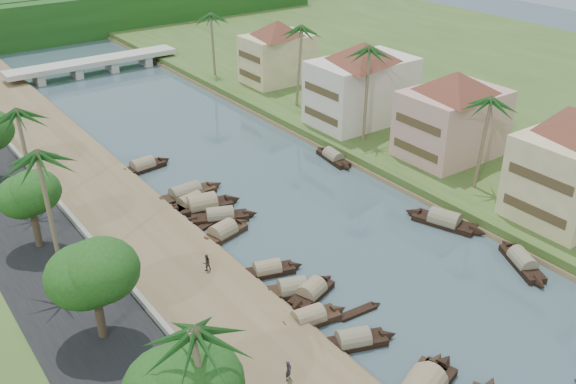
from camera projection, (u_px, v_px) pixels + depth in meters
ground at (411, 279)px, 53.35m from camera, size 220.00×220.00×0.00m
left_bank at (133, 233)px, 59.29m from camera, size 10.00×180.00×0.80m
right_bank at (404, 144)px, 77.38m from camera, size 16.00×180.00×1.20m
road at (39, 259)px, 54.74m from camera, size 8.00×180.00×1.40m
retaining_wall at (87, 238)px, 56.68m from camera, size 0.40×180.00×1.10m
treeline at (39, 19)px, 123.71m from camera, size 120.00×14.00×8.00m
bridge at (93, 63)px, 104.54m from camera, size 28.00×4.00×2.40m
building_mid at (453, 113)px, 71.03m from camera, size 14.11×14.11×9.70m
building_far at (362, 82)px, 80.51m from camera, size 15.59×15.59×10.20m
building_distant at (278, 51)px, 95.69m from camera, size 12.62×12.62×9.20m
sampan_3 at (353, 341)px, 45.83m from camera, size 6.92×3.69×1.90m
sampan_4 at (308, 319)px, 48.00m from camera, size 6.94×2.38×1.97m
sampan_5 at (312, 292)px, 51.01m from camera, size 6.32×3.48×2.01m
sampan_6 at (292, 289)px, 51.38m from camera, size 6.60×3.67×1.98m
sampan_7 at (267, 270)px, 53.79m from camera, size 6.59×3.12×1.79m
sampan_8 at (223, 233)px, 59.21m from camera, size 7.03×3.23×2.13m
sampan_9 at (220, 217)px, 61.97m from camera, size 7.54×4.23×1.95m
sampan_10 at (190, 203)px, 64.41m from camera, size 7.06×2.66×1.95m
sampan_11 at (202, 205)px, 63.94m from camera, size 8.58×3.38×2.38m
sampan_12 at (186, 194)px, 66.18m from camera, size 9.13×2.06×2.16m
sampan_13 at (143, 167)px, 72.13m from camera, size 7.44×2.33×2.03m
sampan_14 at (522, 262)px, 54.86m from camera, size 4.76×7.63×1.93m
sampan_15 at (444, 221)px, 61.15m from camera, size 4.48×8.45×2.24m
sampan_16 at (333, 157)px, 74.43m from camera, size 2.28×7.48×1.85m
canoe_1 at (358, 312)px, 49.27m from camera, size 4.58×1.07×0.73m
canoe_2 at (198, 230)px, 60.27m from camera, size 5.44×2.05×0.79m
palm_1 at (487, 102)px, 61.87m from camera, size 3.20×3.20×10.85m
palm_2 at (369, 51)px, 72.14m from camera, size 3.20×3.20×12.67m
palm_3 at (298, 30)px, 83.50m from camera, size 3.20×3.20×12.12m
palm_4 at (209, 329)px, 30.66m from camera, size 3.20×3.20×11.36m
palm_5 at (39, 157)px, 46.16m from camera, size 3.20×3.20×12.43m
palm_6 at (18, 113)px, 57.61m from camera, size 3.20×3.20×11.17m
palm_7 at (212, 16)px, 96.96m from camera, size 3.20×3.20×10.82m
tree_2 at (93, 274)px, 42.48m from camera, size 5.23×5.23×7.43m
tree_3 at (29, 195)px, 53.12m from camera, size 4.41×4.41×6.87m
tree_6 at (371, 67)px, 85.78m from camera, size 4.07×4.07×7.17m
person_near at (289, 371)px, 41.57m from camera, size 0.63×0.54×1.46m
person_far at (206, 263)px, 52.82m from camera, size 0.72×0.56×1.46m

